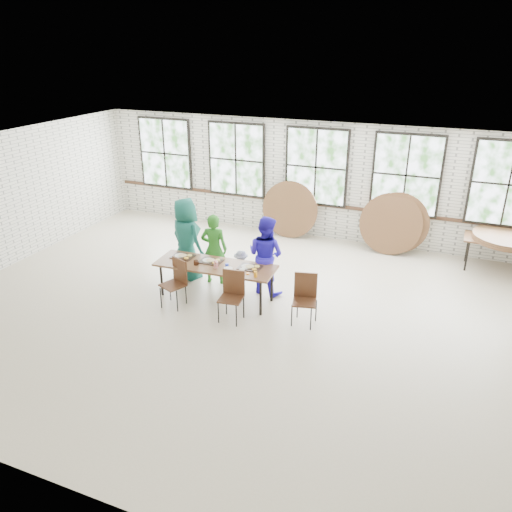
{
  "coord_description": "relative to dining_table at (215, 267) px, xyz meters",
  "views": [
    {
      "loc": [
        3.25,
        -7.62,
        4.8
      ],
      "look_at": [
        0.0,
        0.4,
        1.05
      ],
      "focal_mm": 35.0,
      "sensor_mm": 36.0,
      "label": 1
    }
  ],
  "objects": [
    {
      "name": "tabletop_clutter",
      "position": [
        0.06,
        -0.03,
        0.08
      ],
      "size": [
        1.98,
        0.61,
        0.11
      ],
      "color": "black",
      "rests_on": "dining_table"
    },
    {
      "name": "chair_spare",
      "position": [
        1.91,
        -0.2,
        -0.13
      ],
      "size": [
        0.5,
        0.49,
        0.95
      ],
      "rotation": [
        0.0,
        0.0,
        0.23
      ],
      "color": "#4A2A18",
      "rests_on": "ground"
    },
    {
      "name": "adult_blue",
      "position": [
        0.81,
        0.65,
        0.13
      ],
      "size": [
        0.92,
        0.8,
        1.64
      ],
      "primitive_type": "imported",
      "rotation": [
        0.0,
        0.0,
        2.89
      ],
      "color": "#2B1CC9",
      "rests_on": "ground"
    },
    {
      "name": "chair_near_left",
      "position": [
        -0.59,
        -0.52,
        -0.13
      ],
      "size": [
        0.54,
        0.54,
        0.95
      ],
      "rotation": [
        0.0,
        0.0,
        -0.4
      ],
      "color": "#4A2A18",
      "rests_on": "ground"
    },
    {
      "name": "round_tops_stacked",
      "position": [
        5.42,
        3.58,
        0.12
      ],
      "size": [
        1.5,
        1.5,
        0.13
      ],
      "color": "brown",
      "rests_on": "storage_table"
    },
    {
      "name": "round_tops_leaning",
      "position": [
        2.04,
        3.8,
        0.05
      ],
      "size": [
        4.24,
        0.41,
        1.5
      ],
      "color": "brown",
      "rests_on": "ground"
    },
    {
      "name": "dining_table",
      "position": [
        0.0,
        0.0,
        0.0
      ],
      "size": [
        2.44,
        0.91,
        0.74
      ],
      "rotation": [
        0.0,
        0.0,
        0.05
      ],
      "color": "brown",
      "rests_on": "ground"
    },
    {
      "name": "adult_green",
      "position": [
        -0.35,
        0.65,
        0.08
      ],
      "size": [
        0.63,
        0.48,
        1.54
      ],
      "primitive_type": "imported",
      "rotation": [
        0.0,
        0.0,
        3.36
      ],
      "color": "#256F1D",
      "rests_on": "ground"
    },
    {
      "name": "room",
      "position": [
        0.85,
        4.07,
        1.14
      ],
      "size": [
        12.0,
        12.0,
        12.0
      ],
      "color": "beige",
      "rests_on": "ground"
    },
    {
      "name": "adult_teal",
      "position": [
        -1.01,
        0.65,
        0.21
      ],
      "size": [
        1.03,
        0.87,
        1.8
      ],
      "primitive_type": "imported",
      "rotation": [
        0.0,
        0.0,
        2.73
      ],
      "color": "#185B51",
      "rests_on": "ground"
    },
    {
      "name": "toddler",
      "position": [
        0.26,
        0.65,
        -0.28
      ],
      "size": [
        0.53,
        0.31,
        0.82
      ],
      "primitive_type": "imported",
      "rotation": [
        0.0,
        0.0,
        3.14
      ],
      "color": "#161F45",
      "rests_on": "ground"
    },
    {
      "name": "chair_near_right",
      "position": [
        0.64,
        -0.59,
        -0.13
      ],
      "size": [
        0.46,
        0.45,
        0.95
      ],
      "rotation": [
        0.0,
        0.0,
        0.12
      ],
      "color": "#4A2A18",
      "rests_on": "ground"
    },
    {
      "name": "storage_table",
      "position": [
        5.42,
        3.58,
        -0.0
      ],
      "size": [
        1.81,
        0.79,
        0.74
      ],
      "rotation": [
        0.0,
        0.0,
        -0.02
      ],
      "color": "brown",
      "rests_on": "ground"
    }
  ]
}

